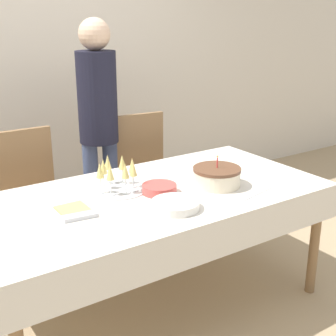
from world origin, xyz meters
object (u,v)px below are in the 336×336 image
object	(u,v)px
plate_stack_main	(175,205)
plate_stack_dessert	(159,189)
birthday_cake	(217,177)
dining_chair_far_right	(146,173)
champagne_tray	(117,175)
person_standing	(98,114)
dining_chair_far_left	(31,197)

from	to	relation	value
plate_stack_main	plate_stack_dessert	size ratio (longest dim) A/B	1.29
birthday_cake	dining_chair_far_right	bearing A→B (deg)	85.32
champagne_tray	person_standing	world-z (taller)	person_standing
plate_stack_main	person_standing	distance (m)	1.22
dining_chair_far_left	birthday_cake	bearing A→B (deg)	-48.84
champagne_tray	plate_stack_main	world-z (taller)	champagne_tray
birthday_cake	dining_chair_far_left	bearing A→B (deg)	131.16
dining_chair_far_right	plate_stack_main	size ratio (longest dim) A/B	3.88
birthday_cake	plate_stack_dessert	bearing A→B (deg)	165.83
birthday_cake	person_standing	world-z (taller)	person_standing
champagne_tray	plate_stack_main	distance (m)	0.43
dining_chair_far_right	plate_stack_dessert	distance (m)	0.97
dining_chair_far_right	birthday_cake	distance (m)	0.97
birthday_cake	plate_stack_dessert	distance (m)	0.35
dining_chair_far_left	plate_stack_main	distance (m)	1.18
plate_stack_dessert	dining_chair_far_right	bearing A→B (deg)	63.65
dining_chair_far_right	person_standing	xyz separation A→B (m)	(-0.32, 0.11, 0.47)
plate_stack_main	plate_stack_dessert	bearing A→B (deg)	77.16
dining_chair_far_right	plate_stack_dessert	world-z (taller)	dining_chair_far_right
champagne_tray	plate_stack_dessert	distance (m)	0.25
dining_chair_far_right	champagne_tray	distance (m)	0.94
dining_chair_far_right	birthday_cake	xyz separation A→B (m)	(-0.08, -0.93, 0.26)
plate_stack_dessert	champagne_tray	bearing A→B (deg)	135.67
champagne_tray	person_standing	size ratio (longest dim) A/B	0.19
plate_stack_dessert	person_standing	xyz separation A→B (m)	(0.09, 0.95, 0.25)
person_standing	birthday_cake	bearing A→B (deg)	-76.51
dining_chair_far_right	champagne_tray	size ratio (longest dim) A/B	3.03
champagne_tray	plate_stack_dessert	xyz separation A→B (m)	(0.17, -0.17, -0.07)
dining_chair_far_right	plate_stack_main	xyz separation A→B (m)	(-0.47, -1.08, 0.22)
plate_stack_main	person_standing	size ratio (longest dim) A/B	0.15
dining_chair_far_left	plate_stack_main	world-z (taller)	dining_chair_far_left
person_standing	plate_stack_dessert	bearing A→B (deg)	-95.62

